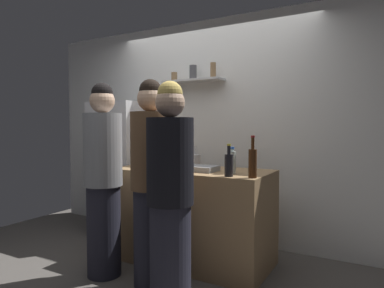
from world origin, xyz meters
The scene contains 12 objects.
ground_plane centered at (0.00, 0.00, 0.00)m, with size 5.28×5.28×0.00m, color #59544F.
back_wall_assembly centered at (0.00, 1.25, 1.30)m, with size 4.80×0.32×2.60m.
refrigerator centered at (-1.07, 0.85, 0.82)m, with size 0.65×0.62×1.64m.
counter centered at (0.15, 0.48, 0.46)m, with size 1.54×0.73×0.92m, color #9E7A51.
baking_pan centered at (0.28, 0.40, 0.95)m, with size 0.34×0.24×0.05m, color gray.
utensil_holder centered at (0.06, 0.71, 0.99)m, with size 0.12×0.12×0.22m.
wine_bottle_amber_glass centered at (0.87, 0.23, 1.05)m, with size 0.07×0.07×0.35m.
wine_bottle_dark_glass centered at (0.67, 0.20, 1.03)m, with size 0.07×0.07×0.28m.
water_bottle_plastic centered at (0.61, 0.38, 1.03)m, with size 0.08×0.08×0.24m.
person_brown_jacket centered at (0.10, -0.14, 0.87)m, with size 0.34×0.34×1.74m.
person_blonde centered at (0.47, -0.41, 0.83)m, with size 0.34×0.34×1.67m.
person_grey_hoodie centered at (-0.38, -0.19, 0.86)m, with size 0.34×0.34×1.73m.
Camera 1 is at (1.80, -2.45, 1.34)m, focal length 32.01 mm.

